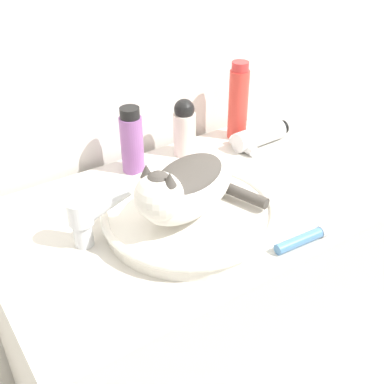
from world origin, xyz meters
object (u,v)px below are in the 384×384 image
faucet (86,218)px  shampoo_bottle_tall (238,102)px  cat (185,186)px  lotion_bottle_white (184,127)px  hair_dryer (258,137)px  cream_tube (303,239)px  mouthwash_bottle (132,141)px

faucet → shampoo_bottle_tall: shampoo_bottle_tall is taller
cat → faucet: size_ratio=2.24×
lotion_bottle_white → shampoo_bottle_tall: 0.20m
cat → faucet: bearing=-43.0°
shampoo_bottle_tall → hair_dryer: shampoo_bottle_tall is taller
faucet → cream_tube: (0.40, -0.27, -0.06)m
hair_dryer → faucet: bearing=-168.1°
shampoo_bottle_tall → faucet: bearing=-159.3°
shampoo_bottle_tall → mouthwash_bottle: 0.37m
mouthwash_bottle → hair_dryer: (0.39, -0.08, -0.06)m
lotion_bottle_white → hair_dryer: (0.22, -0.08, -0.06)m
cream_tube → hair_dryer: bearing=61.7°
cat → shampoo_bottle_tall: 0.50m
lotion_bottle_white → shampoo_bottle_tall: bearing=0.0°
cat → shampoo_bottle_tall: (0.40, 0.31, 0.00)m
shampoo_bottle_tall → mouthwash_bottle: size_ratio=1.28×
cat → mouthwash_bottle: (0.03, 0.31, -0.03)m
cream_tube → hair_dryer: size_ratio=0.74×
cat → cream_tube: 0.29m
lotion_bottle_white → cat: bearing=-123.2°
cat → hair_dryer: 0.48m
lotion_bottle_white → shampoo_bottle_tall: shampoo_bottle_tall is taller
cat → cream_tube: (0.19, -0.20, -0.11)m
faucet → hair_dryer: 0.65m
cat → lotion_bottle_white: (0.20, 0.31, -0.03)m
lotion_bottle_white → mouthwash_bottle: bearing=180.0°
mouthwash_bottle → cream_tube: size_ratio=1.31×
cat → hair_dryer: bearing=-175.0°
mouthwash_bottle → cream_tube: 0.54m
lotion_bottle_white → mouthwash_bottle: size_ratio=0.91×
cat → faucet: cat is taller
faucet → shampoo_bottle_tall: (0.61, 0.23, 0.05)m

